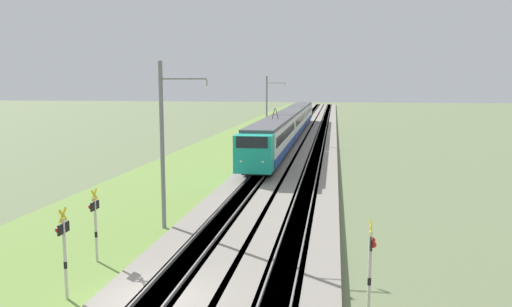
# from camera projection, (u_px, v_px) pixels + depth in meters

# --- Properties ---
(ground_plane) EXTENTS (400.00, 400.00, 0.00)m
(ground_plane) POSITION_uv_depth(u_px,v_px,m) (155.00, 307.00, 17.09)
(ground_plane) COLOR #6B7A51
(ballast_main) EXTENTS (240.00, 4.40, 0.30)m
(ballast_main) POSITION_uv_depth(u_px,v_px,m) (288.00, 141.00, 66.00)
(ballast_main) COLOR gray
(ballast_main) RESTS_ON ground
(ballast_adjacent) EXTENTS (240.00, 4.40, 0.30)m
(ballast_adjacent) POSITION_uv_depth(u_px,v_px,m) (320.00, 141.00, 65.36)
(ballast_adjacent) COLOR gray
(ballast_adjacent) RESTS_ON ground
(track_main) EXTENTS (240.00, 1.57, 0.45)m
(track_main) POSITION_uv_depth(u_px,v_px,m) (288.00, 141.00, 66.00)
(track_main) COLOR #4C4238
(track_main) RESTS_ON ground
(track_adjacent) EXTENTS (240.00, 1.57, 0.45)m
(track_adjacent) POSITION_uv_depth(u_px,v_px,m) (320.00, 141.00, 65.36)
(track_adjacent) COLOR #4C4238
(track_adjacent) RESTS_ON ground
(grass_verge) EXTENTS (240.00, 10.84, 0.12)m
(grass_verge) POSITION_uv_depth(u_px,v_px,m) (243.00, 141.00, 66.95)
(grass_verge) COLOR olive
(grass_verge) RESTS_ON ground
(passenger_train) EXTENTS (65.16, 2.98, 5.17)m
(passenger_train) POSITION_uv_depth(u_px,v_px,m) (291.00, 122.00, 68.71)
(passenger_train) COLOR #19A88E
(passenger_train) RESTS_ON ground
(crossing_signal_near) EXTENTS (0.70, 0.23, 3.40)m
(crossing_signal_near) POSITION_uv_depth(u_px,v_px,m) (64.00, 245.00, 17.23)
(crossing_signal_near) COLOR beige
(crossing_signal_near) RESTS_ON ground
(crossing_signal_far) EXTENTS (0.70, 0.23, 3.35)m
(crossing_signal_far) POSITION_uv_depth(u_px,v_px,m) (370.00, 260.00, 15.85)
(crossing_signal_far) COLOR beige
(crossing_signal_far) RESTS_ON ground
(crossing_signal_aux) EXTENTS (0.70, 0.23, 3.26)m
(crossing_signal_aux) POSITION_uv_depth(u_px,v_px,m) (95.00, 219.00, 20.95)
(crossing_signal_aux) COLOR beige
(crossing_signal_aux) RESTS_ON ground
(catenary_mast_near) EXTENTS (0.22, 2.56, 8.76)m
(catenary_mast_near) POSITION_uv_depth(u_px,v_px,m) (163.00, 145.00, 25.55)
(catenary_mast_near) COLOR slate
(catenary_mast_near) RESTS_ON ground
(catenary_mast_mid) EXTENTS (0.22, 2.56, 8.66)m
(catenary_mast_mid) POSITION_uv_depth(u_px,v_px,m) (267.00, 109.00, 64.66)
(catenary_mast_mid) COLOR slate
(catenary_mast_mid) RESTS_ON ground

